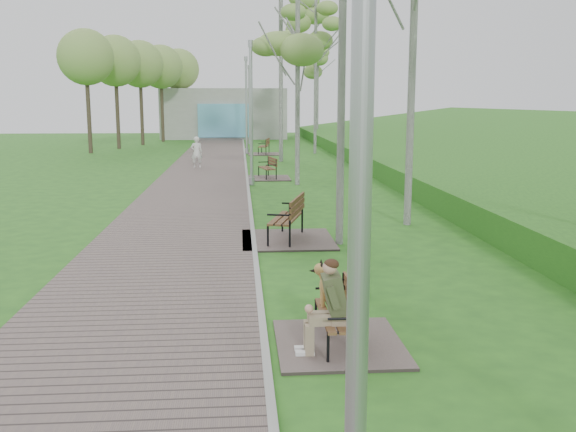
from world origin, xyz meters
name	(u,v)px	position (x,y,z in m)	size (l,w,h in m)	color
walkway	(201,183)	(-1.75, 21.50, 0.02)	(3.50, 67.00, 0.04)	#655552
kerb	(248,182)	(0.00, 21.50, 0.03)	(0.10, 67.00, 0.05)	#999993
embankment	(576,185)	(12.00, 20.00, 0.00)	(14.00, 70.00, 1.60)	#3D8C25
building_north	(224,114)	(-1.50, 50.97, 1.99)	(10.00, 5.20, 4.00)	#9E9E99
bench_main	(333,317)	(0.85, 5.11, 0.38)	(1.58, 1.75, 1.38)	#655552
bench_second	(286,230)	(0.71, 11.31, 0.23)	(1.99, 2.21, 1.22)	#655552
bench_third	(267,174)	(0.80, 22.72, 0.19)	(1.69, 1.88, 1.04)	#655552
bench_far	(264,151)	(1.10, 34.39, 0.21)	(1.86, 2.06, 1.14)	#655552
lamp_post_near	(361,147)	(0.42, 1.22, 2.77)	(0.23, 0.23, 5.92)	#9FA2A7
lamp_post_second	(251,119)	(0.15, 20.78, 2.40)	(0.20, 0.20, 5.13)	#9FA2A7
lamp_post_third	(246,109)	(0.14, 34.78, 2.57)	(0.21, 0.21, 5.50)	#9FA2A7
lamp_post_far	(249,108)	(0.44, 43.13, 2.55)	(0.21, 0.21, 5.46)	#9FA2A7
pedestrian_near	(197,152)	(-2.23, 26.91, 0.72)	(0.53, 0.35, 1.45)	silver
birch_mid_c	(298,31)	(1.81, 20.79, 5.46)	(2.34, 2.34, 6.96)	silver
birch_far_c	(316,26)	(4.10, 34.80, 7.21)	(2.74, 2.74, 9.19)	silver
birch_distant_a	(297,18)	(3.61, 41.22, 8.43)	(2.97, 2.97, 10.74)	silver
birch_distant_b	(318,56)	(5.82, 47.82, 6.42)	(2.53, 2.53, 8.18)	silver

